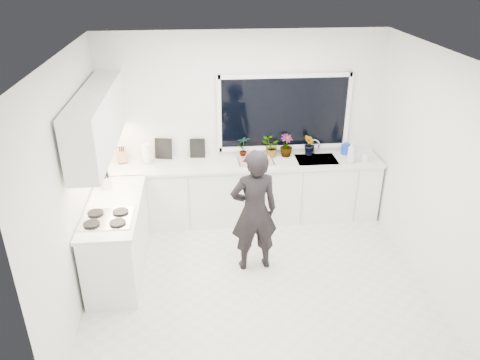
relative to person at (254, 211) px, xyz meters
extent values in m
cube|color=beige|center=(0.00, -0.25, -0.81)|extent=(4.00, 3.50, 0.02)
cube|color=white|center=(0.00, 1.51, 0.55)|extent=(4.00, 0.02, 2.70)
cube|color=white|center=(-2.01, -0.25, 0.55)|extent=(0.02, 3.50, 2.70)
cube|color=white|center=(2.01, -0.25, 0.55)|extent=(0.02, 3.50, 2.70)
cube|color=white|center=(0.00, -0.25, 1.91)|extent=(4.00, 3.50, 0.02)
cube|color=black|center=(0.60, 1.48, 0.75)|extent=(1.80, 0.02, 1.00)
cube|color=white|center=(0.00, 1.20, -0.36)|extent=(3.92, 0.58, 0.88)
cube|color=white|center=(-1.67, 0.10, -0.36)|extent=(0.58, 1.60, 0.88)
cube|color=silver|center=(0.00, 1.19, 0.10)|extent=(3.94, 0.62, 0.04)
cube|color=silver|center=(-1.67, 0.10, 0.10)|extent=(0.62, 1.60, 0.04)
cube|color=white|center=(-1.79, 0.45, 1.05)|extent=(0.34, 2.10, 0.70)
cube|color=silver|center=(1.05, 1.20, 0.07)|extent=(0.58, 0.42, 0.14)
cylinder|color=silver|center=(1.05, 1.40, 0.23)|extent=(0.03, 0.03, 0.22)
cube|color=black|center=(-1.69, -0.25, 0.14)|extent=(0.56, 0.48, 0.03)
imported|color=black|center=(0.00, 0.00, 0.00)|extent=(0.62, 0.44, 1.59)
cube|color=silver|center=(0.16, 1.17, 0.14)|extent=(0.51, 0.39, 0.03)
cube|color=#B62918|center=(0.16, 1.17, 0.16)|extent=(0.47, 0.34, 0.01)
cylinder|color=#1533CD|center=(1.52, 1.36, 0.19)|extent=(0.15, 0.15, 0.13)
cylinder|color=white|center=(-1.37, 1.30, 0.25)|extent=(0.13, 0.13, 0.26)
cube|color=#A3664C|center=(-1.72, 1.34, 0.23)|extent=(0.15, 0.14, 0.22)
cylinder|color=silver|center=(-1.82, 0.55, 0.20)|extent=(0.16, 0.16, 0.16)
cube|color=black|center=(-0.66, 1.44, 0.26)|extent=(0.22, 0.04, 0.28)
cube|color=black|center=(-1.14, 1.44, 0.27)|extent=(0.25, 0.07, 0.30)
imported|color=#26662D|center=(0.00, 1.36, 0.29)|extent=(0.20, 0.15, 0.34)
imported|color=#26662D|center=(0.40, 1.36, 0.27)|extent=(0.28, 0.24, 0.29)
imported|color=#26662D|center=(0.63, 1.36, 0.29)|extent=(0.23, 0.23, 0.33)
imported|color=#26662D|center=(0.97, 1.36, 0.29)|extent=(0.17, 0.20, 0.32)
imported|color=#D8BF66|center=(1.51, 1.05, 0.28)|extent=(0.13, 0.13, 0.32)
imported|color=#D8BF66|center=(1.70, 1.05, 0.22)|extent=(0.10, 0.10, 0.19)
camera|label=1|loc=(-0.62, -4.86, 2.81)|focal=35.00mm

